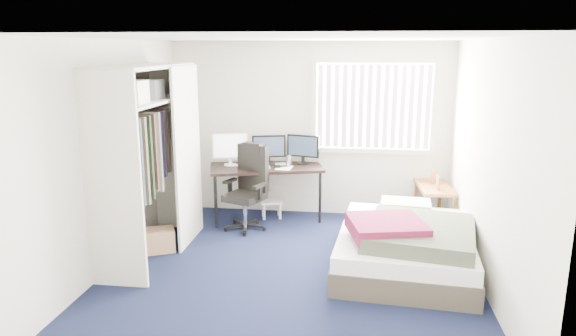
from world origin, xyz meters
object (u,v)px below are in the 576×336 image
(desk, at_px, (266,164))
(office_chair, at_px, (248,196))
(nightstand, at_px, (434,191))
(bed, at_px, (406,244))

(desk, relative_size, office_chair, 1.47)
(desk, xyz_separation_m, office_chair, (-0.17, -0.44, -0.35))
(nightstand, distance_m, bed, 1.53)
(office_chair, distance_m, bed, 2.28)
(desk, distance_m, nightstand, 2.35)
(desk, distance_m, bed, 2.43)
(desk, distance_m, office_chair, 0.59)
(office_chair, distance_m, nightstand, 2.53)
(nightstand, bearing_deg, bed, -108.93)
(bed, bearing_deg, nightstand, 71.07)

